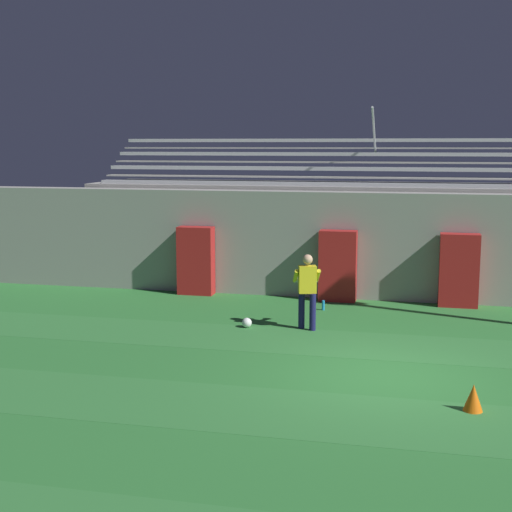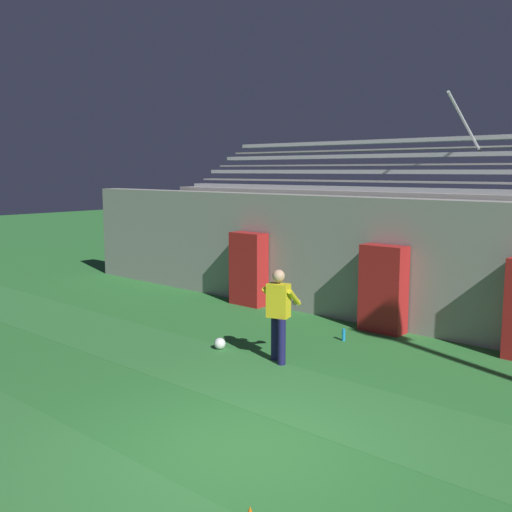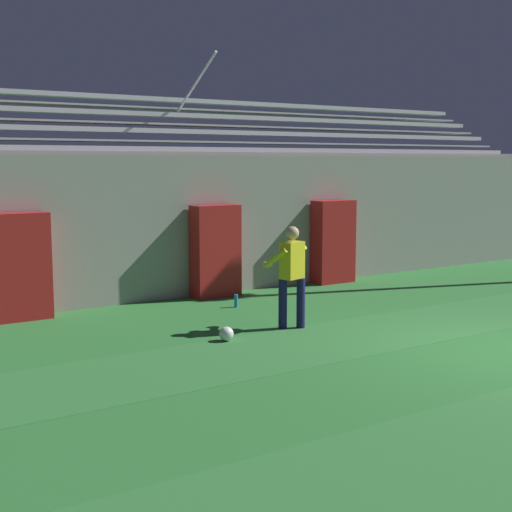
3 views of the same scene
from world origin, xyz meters
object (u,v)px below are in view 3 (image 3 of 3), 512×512
object	(u,v)px
padding_pillar_far_left	(21,267)
water_bottle	(236,301)
padding_pillar_gate_right	(333,242)
goalkeeper	(291,270)
padding_pillar_gate_left	(216,251)
soccer_ball	(226,334)

from	to	relation	value
padding_pillar_far_left	water_bottle	world-z (taller)	padding_pillar_far_left
padding_pillar_gate_right	goalkeeper	size ratio (longest dim) A/B	1.10
padding_pillar_gate_right	goalkeeper	distance (m)	4.53
padding_pillar_gate_left	padding_pillar_gate_right	bearing A→B (deg)	0.00
soccer_ball	padding_pillar_gate_right	bearing A→B (deg)	34.31
padding_pillar_far_left	water_bottle	bearing A→B (deg)	-17.43
soccer_ball	water_bottle	xyz separation A→B (m)	(1.44, 2.06, 0.01)
padding_pillar_far_left	water_bottle	distance (m)	3.87
water_bottle	padding_pillar_far_left	bearing A→B (deg)	162.57
padding_pillar_gate_left	soccer_ball	bearing A→B (deg)	-117.44
padding_pillar_gate_right	padding_pillar_far_left	distance (m)	6.86
padding_pillar_far_left	soccer_ball	xyz separation A→B (m)	(2.18, -3.20, -0.81)
padding_pillar_gate_left	padding_pillar_far_left	bearing A→B (deg)	180.00
goalkeeper	water_bottle	world-z (taller)	goalkeeper
goalkeeper	water_bottle	size ratio (longest dim) A/B	6.96
padding_pillar_far_left	soccer_ball	bearing A→B (deg)	-55.75
soccer_ball	goalkeeper	bearing A→B (deg)	6.89
padding_pillar_gate_left	padding_pillar_gate_right	xyz separation A→B (m)	(3.02, 0.00, 0.00)
padding_pillar_far_left	soccer_ball	size ratio (longest dim) A/B	8.37
padding_pillar_gate_right	goalkeeper	bearing A→B (deg)	-137.92
padding_pillar_far_left	goalkeeper	distance (m)	4.63
padding_pillar_gate_left	padding_pillar_far_left	distance (m)	3.83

